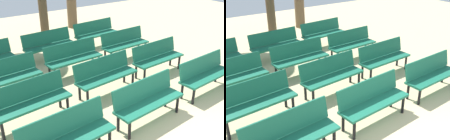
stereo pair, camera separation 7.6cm
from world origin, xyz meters
TOP-DOWN VIEW (x-y plane):
  - bench_r0_c0 at (-2.00, 1.46)m, footprint 1.63×0.60m
  - bench_r0_c1 at (-0.16, 1.56)m, footprint 1.63×0.60m
  - bench_r0_c2 at (1.80, 1.68)m, footprint 1.62×0.57m
  - bench_r1_c0 at (-2.09, 2.89)m, footprint 1.64×0.63m
  - bench_r1_c1 at (-0.18, 3.03)m, footprint 1.63×0.61m
  - bench_r1_c2 at (1.61, 3.13)m, footprint 1.62×0.57m
  - bench_r2_c0 at (-2.16, 4.28)m, footprint 1.64×0.63m
  - bench_r2_c1 at (-0.29, 4.46)m, footprint 1.62×0.56m
  - bench_r2_c2 at (1.58, 4.56)m, footprint 1.62×0.55m
  - bench_r3_c1 at (-0.41, 5.84)m, footprint 1.63×0.59m
  - bench_r3_c2 at (1.43, 6.03)m, footprint 1.63×0.61m
  - tree_0 at (0.18, 7.52)m, footprint 0.31×0.31m

SIDE VIEW (x-z plane):
  - bench_r0_c0 at x=-2.00m, z-range 0.07..0.94m
  - bench_r0_c1 at x=-0.16m, z-range 0.07..0.94m
  - bench_r0_c2 at x=1.80m, z-range 0.07..0.94m
  - bench_r1_c0 at x=-2.09m, z-range 0.07..0.94m
  - bench_r1_c1 at x=-0.18m, z-range 0.07..0.94m
  - bench_r1_c2 at x=1.61m, z-range 0.07..0.94m
  - bench_r2_c0 at x=-2.16m, z-range 0.07..0.94m
  - bench_r2_c1 at x=-0.29m, z-range 0.07..0.94m
  - bench_r2_c2 at x=1.58m, z-range 0.07..0.94m
  - bench_r3_c1 at x=-0.41m, z-range 0.07..0.94m
  - bench_r3_c2 at x=1.43m, z-range 0.07..0.94m
  - tree_0 at x=0.18m, z-range 0.00..3.01m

